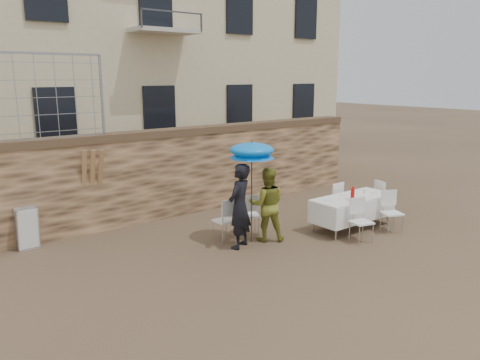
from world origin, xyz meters
TOP-DOWN VIEW (x-y plane):
  - ground at (0.00, 0.00)m, footprint 80.00×80.00m
  - stone_wall at (0.00, 5.00)m, footprint 13.00×0.50m
  - chain_link_fence at (-3.00, 5.00)m, footprint 3.20×0.06m
  - man_suit at (0.23, 2.00)m, footprint 0.78×0.68m
  - woman_dress at (0.98, 2.00)m, footprint 1.00×0.95m
  - umbrella at (0.63, 2.10)m, footprint 0.97×0.97m
  - couple_chair_left at (0.23, 2.55)m, footprint 0.50×0.50m
  - couple_chair_right at (0.93, 2.55)m, footprint 0.64×0.64m
  - banquet_table at (3.12, 1.39)m, footprint 2.10×0.85m
  - soda_bottle at (2.92, 1.24)m, footprint 0.09×0.09m
  - table_chair_front_left at (2.52, 0.64)m, footprint 0.58×0.58m
  - table_chair_front_right at (3.62, 0.64)m, footprint 0.63×0.63m
  - table_chair_back at (3.32, 2.19)m, footprint 0.48×0.48m
  - table_chair_side at (4.52, 1.49)m, footprint 0.58×0.58m
  - chair_stack_right at (-3.33, 4.74)m, footprint 0.46×0.40m
  - wood_planks at (-1.73, 4.81)m, footprint 0.70×0.20m

SIDE VIEW (x-z plane):
  - ground at x=0.00m, z-range 0.00..0.00m
  - chair_stack_right at x=-3.33m, z-range 0.00..0.92m
  - couple_chair_left at x=0.23m, z-range 0.00..0.96m
  - couple_chair_right at x=0.93m, z-range 0.00..0.96m
  - table_chair_front_left at x=2.52m, z-range 0.00..0.96m
  - table_chair_front_right at x=3.62m, z-range 0.00..0.96m
  - table_chair_back at x=3.32m, z-range 0.00..0.96m
  - table_chair_side at x=4.52m, z-range 0.00..0.96m
  - banquet_table at x=3.12m, z-range 0.34..1.12m
  - woman_dress at x=0.98m, z-range 0.00..1.62m
  - man_suit at x=0.23m, z-range 0.00..1.80m
  - soda_bottle at x=2.92m, z-range 0.77..1.04m
  - wood_planks at x=-1.73m, z-range 0.00..2.00m
  - stone_wall at x=0.00m, z-range 0.00..2.20m
  - umbrella at x=0.63m, z-range 0.92..3.01m
  - chain_link_fence at x=-3.00m, z-range 2.20..4.00m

